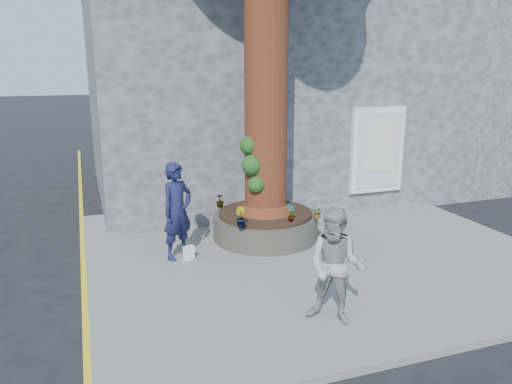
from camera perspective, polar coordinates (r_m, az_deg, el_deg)
name	(u,v)px	position (r m, az deg, el deg)	size (l,w,h in m)	color
ground	(262,284)	(9.18, 0.73, -10.43)	(120.00, 120.00, 0.00)	black
pavement	(313,251)	(10.55, 6.57, -6.77)	(9.00, 8.00, 0.12)	slate
yellow_line	(84,285)	(9.63, -19.04, -10.02)	(0.10, 30.00, 0.01)	yellow
stone_shop	(259,87)	(15.96, 0.34, 11.94)	(10.30, 8.30, 6.30)	#4B4E51
neighbour_shop	(465,88)	(20.12, 22.74, 10.93)	(6.00, 8.00, 6.00)	#4B4E51
planter	(265,225)	(11.04, 1.08, -3.76)	(2.30, 2.30, 0.60)	black
man	(177,211)	(9.83, -8.99, -2.17)	(0.70, 0.46, 1.92)	#15183B
woman	(336,267)	(7.44, 9.09, -8.41)	(0.85, 0.66, 1.75)	#9B9A94
shopping_bag	(189,253)	(9.95, -7.69, -6.91)	(0.20, 0.12, 0.28)	white
plant_a	(291,213)	(10.22, 3.99, -2.39)	(0.20, 0.13, 0.38)	gray
plant_b	(240,217)	(9.85, -1.82, -2.90)	(0.23, 0.22, 0.41)	gray
plant_c	(220,201)	(11.25, -4.14, -0.98)	(0.17, 0.17, 0.31)	gray
plant_d	(318,212)	(10.48, 7.08, -2.34)	(0.24, 0.21, 0.27)	gray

